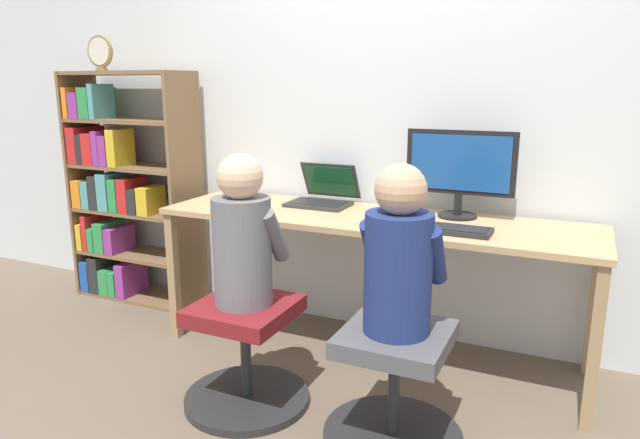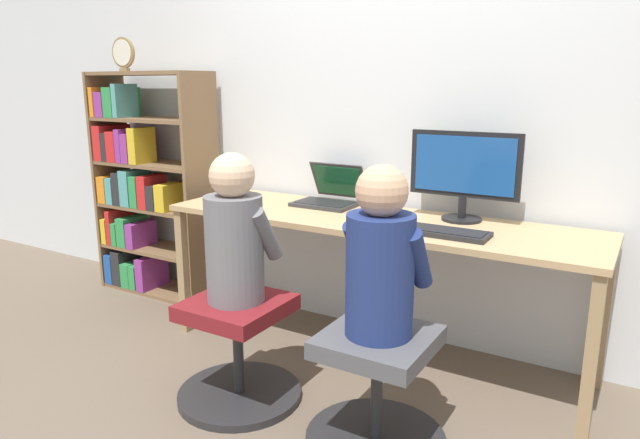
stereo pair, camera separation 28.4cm
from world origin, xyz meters
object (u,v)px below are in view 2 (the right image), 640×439
object	(u,v)px
person_at_laptop	(235,235)
desk_clock	(123,53)
office_chair_right	(238,351)
person_at_monitor	(381,259)
bookshelf	(141,190)
desktop_monitor	(464,173)
laptop	(330,196)
office_chair_left	(377,391)
keyboard	(443,232)

from	to	relation	value
person_at_laptop	desk_clock	world-z (taller)	desk_clock
office_chair_right	person_at_laptop	size ratio (longest dim) A/B	0.86
person_at_monitor	bookshelf	xyz separation A→B (m)	(-2.19, 0.80, -0.07)
desktop_monitor	laptop	distance (m)	0.78
desktop_monitor	desk_clock	bearing A→B (deg)	-176.56
bookshelf	office_chair_left	bearing A→B (deg)	-20.27
keyboard	person_at_laptop	world-z (taller)	person_at_laptop
office_chair_right	desk_clock	world-z (taller)	desk_clock
office_chair_right	person_at_monitor	size ratio (longest dim) A/B	0.86
office_chair_left	person_at_monitor	distance (m)	0.55
bookshelf	person_at_monitor	bearing A→B (deg)	-20.17
keyboard	office_chair_left	bearing A→B (deg)	-95.85
bookshelf	person_at_laptop	bearing A→B (deg)	-28.52
desktop_monitor	desk_clock	size ratio (longest dim) A/B	2.59
office_chair_right	desk_clock	size ratio (longest dim) A/B	2.71
desk_clock	person_at_monitor	bearing A→B (deg)	-18.50
keyboard	desk_clock	world-z (taller)	desk_clock
desktop_monitor	bookshelf	xyz separation A→B (m)	(-2.23, -0.05, -0.29)
laptop	desk_clock	size ratio (longest dim) A/B	1.60
laptop	keyboard	world-z (taller)	laptop
keyboard	office_chair_right	xyz separation A→B (m)	(-0.75, -0.55, -0.54)
desktop_monitor	office_chair_left	bearing A→B (deg)	-92.89
desktop_monitor	bookshelf	world-z (taller)	bookshelf
office_chair_right	desk_clock	bearing A→B (deg)	153.41
desktop_monitor	keyboard	size ratio (longest dim) A/B	1.32
keyboard	office_chair_right	size ratio (longest dim) A/B	0.72
person_at_monitor	desk_clock	size ratio (longest dim) A/B	3.13
desk_clock	laptop	bearing A→B (deg)	5.22
laptop	desk_clock	xyz separation A→B (m)	(-1.45, -0.13, 0.81)
office_chair_right	person_at_laptop	bearing A→B (deg)	90.00
desktop_monitor	office_chair_right	bearing A→B (deg)	-130.51
laptop	office_chair_right	world-z (taller)	laptop
desktop_monitor	office_chair_right	xyz separation A→B (m)	(-0.74, -0.87, -0.77)
laptop	desk_clock	world-z (taller)	desk_clock
desktop_monitor	office_chair_right	distance (m)	1.38
desk_clock	office_chair_right	bearing A→B (deg)	-26.59
desktop_monitor	person_at_monitor	world-z (taller)	desktop_monitor
office_chair_right	desktop_monitor	bearing A→B (deg)	49.49
person_at_laptop	desk_clock	size ratio (longest dim) A/B	3.14
laptop	keyboard	xyz separation A→B (m)	(0.77, -0.31, -0.03)
office_chair_left	bookshelf	world-z (taller)	bookshelf
person_at_laptop	bookshelf	xyz separation A→B (m)	(-1.49, 0.81, -0.07)
office_chair_left	desktop_monitor	bearing A→B (deg)	87.11
office_chair_right	bookshelf	world-z (taller)	bookshelf
bookshelf	desk_clock	size ratio (longest dim) A/B	7.13
laptop	person_at_laptop	distance (m)	0.86
laptop	office_chair_right	distance (m)	1.04
office_chair_left	desk_clock	distance (m)	2.67
bookshelf	office_chair_right	bearing A→B (deg)	-28.65
person_at_monitor	bookshelf	bearing A→B (deg)	159.83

